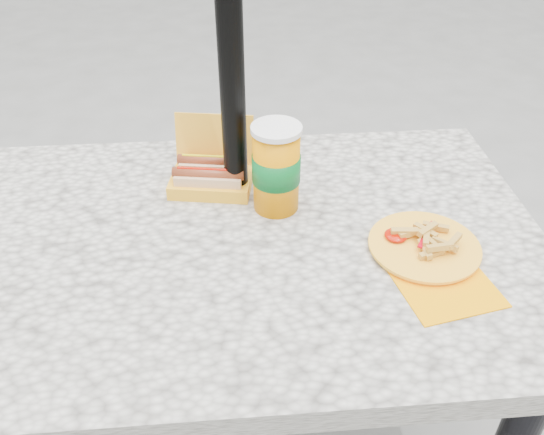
{
  "coord_description": "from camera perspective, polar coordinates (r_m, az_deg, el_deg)",
  "views": [
    {
      "loc": [
        -0.01,
        -0.88,
        1.46
      ],
      "look_at": [
        0.06,
        -0.0,
        0.8
      ],
      "focal_mm": 38.0,
      "sensor_mm": 36.0,
      "label": 1
    }
  ],
  "objects": [
    {
      "name": "picnic_table",
      "position": [
        1.2,
        -3.02,
        -6.08
      ],
      "size": [
        1.2,
        0.8,
        0.75
      ],
      "color": "beige",
      "rests_on": "ground"
    },
    {
      "name": "fries_plate",
      "position": [
        1.12,
        14.95,
        -2.96
      ],
      "size": [
        0.21,
        0.3,
        0.04
      ],
      "rotation": [
        0.0,
        0.0,
        0.38
      ],
      "color": "#FF9A00",
      "rests_on": "picnic_table"
    },
    {
      "name": "umbrella_pole",
      "position": [
        1.1,
        -4.2,
        17.82
      ],
      "size": [
        0.05,
        0.05,
        2.2
      ],
      "primitive_type": "cylinder",
      "color": "black",
      "rests_on": "ground"
    },
    {
      "name": "hotdog_box",
      "position": [
        1.26,
        -6.04,
        4.26
      ],
      "size": [
        0.19,
        0.16,
        0.14
      ],
      "rotation": [
        0.0,
        0.0,
        -0.17
      ],
      "color": "#FFAE26",
      "rests_on": "picnic_table"
    },
    {
      "name": "soda_cup",
      "position": [
        1.16,
        0.42,
        4.91
      ],
      "size": [
        0.1,
        0.1,
        0.19
      ],
      "rotation": [
        0.0,
        0.0,
        -0.09
      ],
      "color": "orange",
      "rests_on": "picnic_table"
    }
  ]
}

